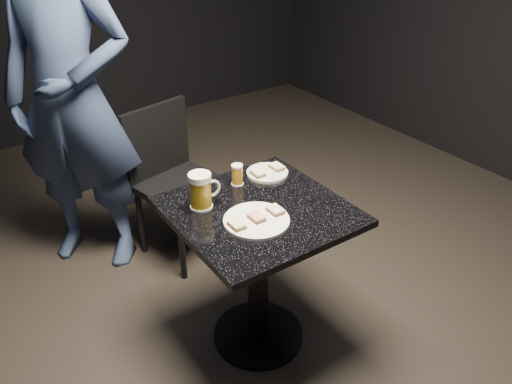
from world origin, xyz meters
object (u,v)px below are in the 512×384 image
at_px(beer_mug, 201,191).
at_px(table, 259,254).
at_px(beer_tumbler, 237,175).
at_px(chair, 173,174).
at_px(plate_small, 267,173).
at_px(patron, 71,98).
at_px(plate_large, 256,221).

bearing_deg(beer_mug, table, -37.13).
height_order(beer_tumbler, chair, chair).
distance_m(plate_small, patron, 1.11).
bearing_deg(chair, table, -91.48).
xyz_separation_m(beer_mug, chair, (0.21, 0.75, -0.33)).
bearing_deg(table, beer_mug, 142.87).
bearing_deg(beer_tumbler, plate_large, -108.69).
distance_m(patron, table, 1.28).
xyz_separation_m(plate_large, plate_small, (0.27, 0.30, 0.00)).
bearing_deg(plate_large, beer_tumbler, 71.31).
distance_m(table, chair, 0.90).
distance_m(beer_tumbler, chair, 0.74).
distance_m(patron, chair, 0.68).
xyz_separation_m(plate_large, chair, (0.09, 0.98, -0.25)).
height_order(plate_small, beer_tumbler, beer_tumbler).
xyz_separation_m(patron, table, (0.41, -1.12, -0.47)).
bearing_deg(plate_small, patron, 124.29).
xyz_separation_m(plate_large, beer_mug, (-0.12, 0.22, 0.07)).
relative_size(plate_large, table, 0.36).
relative_size(plate_large, patron, 0.14).
bearing_deg(beer_mug, plate_small, 11.33).
bearing_deg(plate_small, table, -132.43).
xyz_separation_m(table, beer_mug, (-0.19, 0.14, 0.32)).
distance_m(plate_small, chair, 0.74).
height_order(plate_small, beer_mug, beer_mug).
xyz_separation_m(patron, beer_mug, (0.22, -0.97, -0.15)).
bearing_deg(beer_mug, patron, 102.50).
relative_size(patron, table, 2.62).
xyz_separation_m(patron, beer_tumbler, (0.44, -0.90, -0.18)).
height_order(plate_small, chair, chair).
bearing_deg(plate_large, beer_mug, 119.18).
distance_m(plate_small, beer_tumbler, 0.17).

